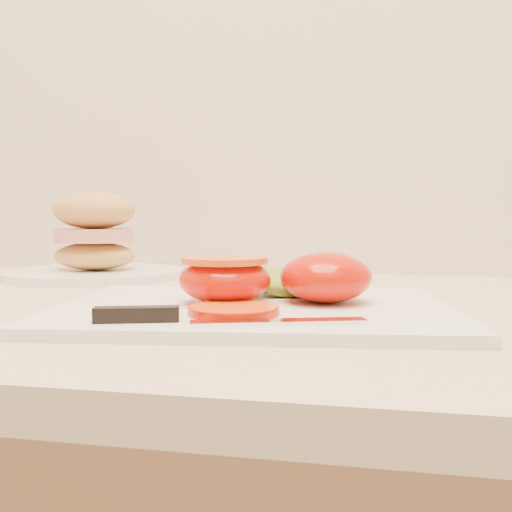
# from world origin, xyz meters

# --- Properties ---
(cutting_board) EXTENTS (0.39, 0.31, 0.01)m
(cutting_board) POSITION_xyz_m (-0.53, 1.60, 0.94)
(cutting_board) COLOR white
(cutting_board) RESTS_ON counter
(tomato_half_dome) EXTENTS (0.09, 0.09, 0.05)m
(tomato_half_dome) POSITION_xyz_m (-0.47, 1.62, 0.96)
(tomato_half_dome) COLOR red
(tomato_half_dome) RESTS_ON cutting_board
(tomato_half_cut) EXTENTS (0.09, 0.09, 0.04)m
(tomato_half_cut) POSITION_xyz_m (-0.56, 1.60, 0.96)
(tomato_half_cut) COLOR red
(tomato_half_cut) RESTS_ON cutting_board
(tomato_slice_0) EXTENTS (0.08, 0.08, 0.01)m
(tomato_slice_0) POSITION_xyz_m (-0.54, 1.54, 0.94)
(tomato_slice_0) COLOR orange
(tomato_slice_0) RESTS_ON cutting_board
(lettuce_leaf_0) EXTENTS (0.13, 0.14, 0.02)m
(lettuce_leaf_0) POSITION_xyz_m (-0.51, 1.68, 0.95)
(lettuce_leaf_0) COLOR olive
(lettuce_leaf_0) RESTS_ON cutting_board
(knife) EXTENTS (0.21, 0.06, 0.01)m
(knife) POSITION_xyz_m (-0.56, 1.50, 0.94)
(knife) COLOR silver
(knife) RESTS_ON cutting_board
(sandwich_plate) EXTENTS (0.27, 0.27, 0.13)m
(sandwich_plate) POSITION_xyz_m (-0.83, 1.87, 0.98)
(sandwich_plate) COLOR white
(sandwich_plate) RESTS_ON counter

